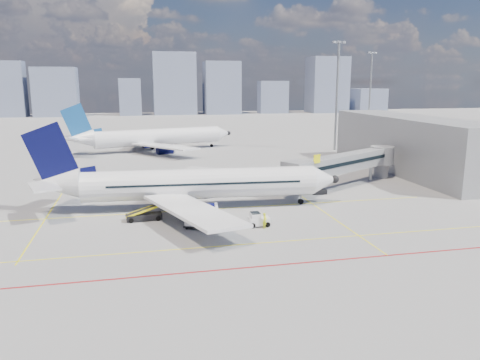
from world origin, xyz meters
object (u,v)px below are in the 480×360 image
Objects in this scene: main_aircraft at (187,184)px; cargo_dolly at (199,220)px; baggage_tug at (258,220)px; second_aircraft at (152,138)px; ramp_worker at (265,221)px; belt_loader at (145,215)px.

main_aircraft is 8.99m from cargo_dolly.
cargo_dolly reaches higher than baggage_tug.
ramp_worker is (10.17, -63.98, -2.33)m from second_aircraft.
main_aircraft is at bearing 75.82° from ramp_worker.
main_aircraft is at bearing -101.86° from second_aircraft.
cargo_dolly is (-6.60, 0.63, 0.22)m from baggage_tug.
main_aircraft is 7.36m from belt_loader.
main_aircraft is 6.66× the size of belt_loader.
belt_loader is at bearing 163.86° from cargo_dolly.
second_aircraft is at bearing 96.89° from main_aircraft.
second_aircraft is 10.95× the size of cargo_dolly.
main_aircraft is at bearing 126.38° from baggage_tug.
ramp_worker is at bearing 10.00° from cargo_dolly.
second_aircraft is at bearing 83.14° from belt_loader.
second_aircraft is 58.02m from belt_loader.
belt_loader is at bearing -139.14° from main_aircraft.
belt_loader reaches higher than baggage_tug.
cargo_dolly reaches higher than ramp_worker.
second_aircraft reaches higher than baggage_tug.
main_aircraft is 10.90× the size of cargo_dolly.
baggage_tug is at bearing 72.93° from ramp_worker.
second_aircraft reaches higher than ramp_worker.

